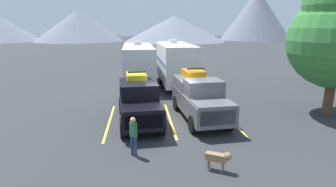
{
  "coord_description": "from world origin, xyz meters",
  "views": [
    {
      "loc": [
        -1.56,
        -12.8,
        4.96
      ],
      "look_at": [
        0.0,
        1.75,
        1.2
      ],
      "focal_mm": 28.36,
      "sensor_mm": 36.0,
      "label": 1
    }
  ],
  "objects_px": {
    "pickup_truck_a": "(139,100)",
    "camper_trailer_a": "(138,63)",
    "person_a": "(133,134)",
    "camper_trailer_b": "(175,62)",
    "pickup_truck_b": "(199,96)",
    "dog": "(219,157)"
  },
  "relations": [
    {
      "from": "pickup_truck_a",
      "to": "dog",
      "type": "bearing_deg",
      "value": -62.51
    },
    {
      "from": "camper_trailer_a",
      "to": "dog",
      "type": "relative_size",
      "value": 9.9
    },
    {
      "from": "pickup_truck_a",
      "to": "camper_trailer_b",
      "type": "distance_m",
      "value": 8.8
    },
    {
      "from": "camper_trailer_b",
      "to": "person_a",
      "type": "height_order",
      "value": "camper_trailer_b"
    },
    {
      "from": "pickup_truck_b",
      "to": "camper_trailer_b",
      "type": "relative_size",
      "value": 0.64
    },
    {
      "from": "camper_trailer_a",
      "to": "person_a",
      "type": "relative_size",
      "value": 5.7
    },
    {
      "from": "camper_trailer_a",
      "to": "pickup_truck_b",
      "type": "bearing_deg",
      "value": -69.42
    },
    {
      "from": "person_a",
      "to": "camper_trailer_b",
      "type": "bearing_deg",
      "value": 74.93
    },
    {
      "from": "camper_trailer_b",
      "to": "camper_trailer_a",
      "type": "bearing_deg",
      "value": 166.68
    },
    {
      "from": "pickup_truck_a",
      "to": "dog",
      "type": "height_order",
      "value": "pickup_truck_a"
    },
    {
      "from": "pickup_truck_a",
      "to": "camper_trailer_a",
      "type": "distance_m",
      "value": 8.96
    },
    {
      "from": "pickup_truck_a",
      "to": "camper_trailer_a",
      "type": "xyz_separation_m",
      "value": [
        -0.0,
        8.93,
        0.73
      ]
    },
    {
      "from": "dog",
      "to": "person_a",
      "type": "bearing_deg",
      "value": 153.79
    },
    {
      "from": "person_a",
      "to": "pickup_truck_a",
      "type": "bearing_deg",
      "value": 86.89
    },
    {
      "from": "camper_trailer_a",
      "to": "camper_trailer_b",
      "type": "bearing_deg",
      "value": -13.32
    },
    {
      "from": "pickup_truck_b",
      "to": "camper_trailer_a",
      "type": "xyz_separation_m",
      "value": [
        -3.28,
        8.75,
        0.7
      ]
    },
    {
      "from": "pickup_truck_b",
      "to": "person_a",
      "type": "distance_m",
      "value": 5.36
    },
    {
      "from": "pickup_truck_b",
      "to": "camper_trailer_a",
      "type": "bearing_deg",
      "value": 110.58
    },
    {
      "from": "camper_trailer_a",
      "to": "camper_trailer_b",
      "type": "distance_m",
      "value": 3.13
    },
    {
      "from": "pickup_truck_b",
      "to": "dog",
      "type": "height_order",
      "value": "pickup_truck_b"
    },
    {
      "from": "pickup_truck_b",
      "to": "person_a",
      "type": "relative_size",
      "value": 3.46
    },
    {
      "from": "camper_trailer_a",
      "to": "camper_trailer_b",
      "type": "height_order",
      "value": "camper_trailer_b"
    }
  ]
}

